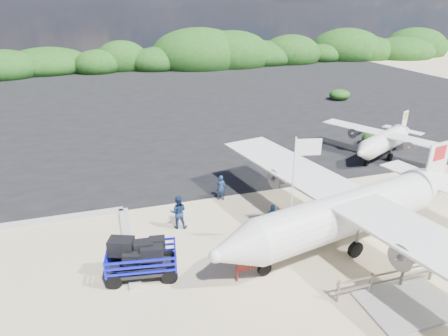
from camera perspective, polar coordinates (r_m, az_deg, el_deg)
The scene contains 14 objects.
ground at distance 19.67m, azimuth 0.29°, elevation -10.99°, with size 160.00×160.00×0.00m, color beige.
asphalt_apron at distance 47.12m, azimuth -10.91°, elevation 9.06°, with size 90.00×50.00×0.04m, color #B2B2B2, non-canonical shape.
lagoon at distance 20.69m, azimuth -26.20°, elevation -11.81°, with size 9.00×7.00×0.40m, color #B2B2B2, non-canonical shape.
walkway_pad at distance 17.92m, azimuth 24.65°, elevation -17.37°, with size 3.50×2.50×0.10m, color #B2B2B2, non-canonical shape.
vegetation_band at distance 71.58m, azimuth -13.49°, elevation 13.51°, with size 124.00×8.00×4.40m, color #B2B2B2, non-canonical shape.
fence at distance 18.76m, azimuth 23.83°, elevation -15.20°, with size 6.40×2.00×1.10m, color #B2B2B2, non-canonical shape.
baggage_cart at distance 18.15m, azimuth -11.44°, elevation -14.84°, with size 3.17×1.81×1.58m, color #0E14DA, non-canonical shape.
flagpole at distance 19.54m, azimuth 9.10°, elevation -11.59°, with size 1.13×0.47×5.67m, color white, non-canonical shape.
signboard at distance 17.77m, azimuth 3.76°, elevation -15.30°, with size 1.45×0.14×1.19m, color maroon, non-canonical shape.
crew_a at distance 23.45m, azimuth -0.46°, elevation -2.82°, with size 0.58×0.38×1.58m, color navy.
crew_b at distance 20.75m, azimuth -6.55°, elevation -6.25°, with size 0.89×0.69×1.83m, color navy.
crew_c at distance 20.45m, azimuth 6.95°, elevation -7.18°, with size 0.91×0.38×1.55m, color navy.
aircraft_large at distance 44.78m, azimuth 4.46°, elevation 8.68°, with size 18.00×18.00×5.40m, color #B2B2B2, non-canonical shape.
aircraft_small at distance 51.26m, azimuth -21.12°, elevation 9.05°, with size 8.06×8.06×2.90m, color #B2B2B2, non-canonical shape.
Camera 1 is at (-4.94, -15.56, 10.98)m, focal length 32.00 mm.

